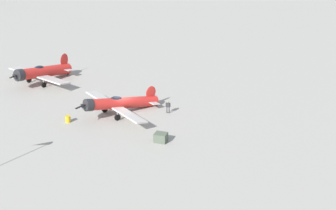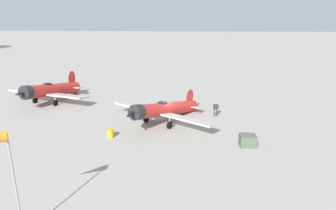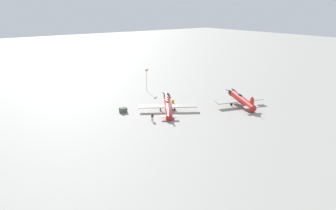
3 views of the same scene
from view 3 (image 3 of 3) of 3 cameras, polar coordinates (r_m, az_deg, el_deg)
The scene contains 7 objects.
ground_plane at distance 65.86m, azimuth -0.00°, elevation -1.49°, with size 400.00×400.00×0.00m, color gray.
airplane_foreground at distance 65.89m, azimuth -0.02°, elevation -0.16°, with size 11.44×11.08×3.23m.
airplane_mid_apron at distance 71.67m, azimuth 13.32°, elevation 1.01°, with size 11.75×10.97×3.58m.
ground_crew_mechanic at distance 61.13m, azimuth -2.90°, elevation -2.10°, with size 0.62×0.29×1.61m.
equipment_crate at distance 66.77m, azimuth -8.28°, elevation -0.94°, with size 1.43×1.26×1.03m.
fuel_drum at distance 72.45m, azimuth 0.89°, elevation 0.66°, with size 0.68×0.68×0.82m.
windsock_mast at distance 83.23m, azimuth -3.79°, elevation 6.39°, with size 1.99×1.65×5.87m.
Camera 3 is at (37.10, 49.90, 21.72)m, focal length 32.98 mm.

